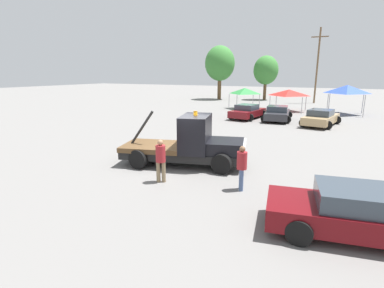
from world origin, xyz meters
The scene contains 14 objects.
ground_plane centered at (0.00, 0.00, 0.00)m, with size 160.00×160.00×0.00m, color slate.
tow_truck centered at (0.35, 0.10, 0.98)m, with size 6.03×3.48×2.55m.
foreground_car centered at (7.40, -3.42, 0.65)m, with size 5.51×2.79×1.34m.
person_near_truck centered at (3.43, -1.76, 0.96)m, with size 0.37×0.37×1.67m.
person_at_hood centered at (0.35, -2.41, 0.99)m, with size 0.38×0.38×1.72m.
parked_car_maroon centered at (-1.52, 15.46, 0.65)m, with size 2.89×4.68×1.34m.
parked_car_charcoal centered at (1.23, 15.49, 0.65)m, with size 2.89×4.75×1.34m.
parked_car_tan centered at (4.92, 14.38, 0.65)m, with size 3.00×4.86×1.34m.
canopy_tent_green centered at (-4.16, 22.99, 2.10)m, with size 2.93×2.93×2.45m.
canopy_tent_red centered at (0.91, 22.86, 2.06)m, with size 3.41×3.41×2.41m.
canopy_tent_blue centered at (6.61, 22.92, 2.56)m, with size 3.31×3.31×2.99m.
tree_left centered at (-11.65, 33.55, 5.59)m, with size 4.67×4.67×8.33m.
tree_center centered at (-4.94, 36.03, 4.55)m, with size 3.80×3.80×6.78m.
utility_pole centered at (2.62, 33.97, 5.33)m, with size 2.20×0.24×10.14m.
Camera 1 is at (6.52, -11.84, 4.23)m, focal length 28.00 mm.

